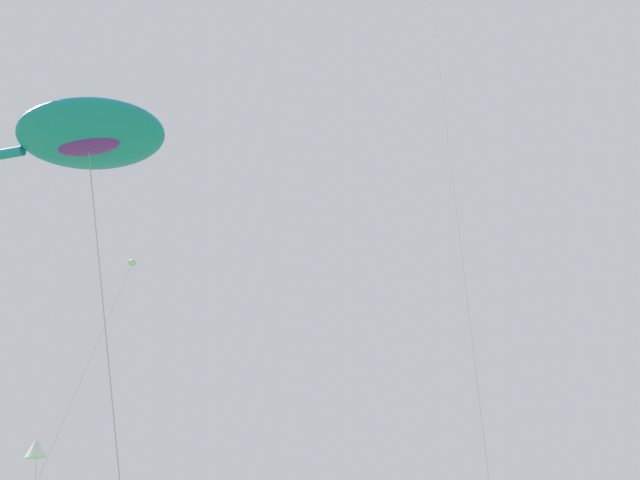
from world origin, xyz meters
TOP-DOWN VIEW (x-y plane):
  - big_show_kite at (-1.12, 16.11)m, footprint 4.05×8.82m
  - small_kite_delta_white at (7.55, 27.05)m, footprint 2.73×1.25m
  - small_kite_box_yellow at (9.62, 25.61)m, footprint 3.79×2.63m

SIDE VIEW (x-z plane):
  - small_kite_delta_white at x=7.55m, z-range 3.57..11.61m
  - big_show_kite at x=-1.12m, z-range 6.32..19.81m
  - small_kite_box_yellow at x=9.62m, z-range 7.09..23.34m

